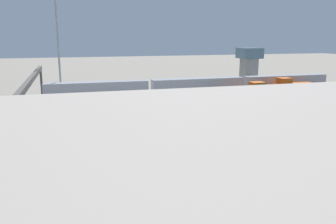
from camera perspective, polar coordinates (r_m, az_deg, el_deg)
ground_plane at (r=63.02m, az=-1.65°, el=-1.69°), size 400.00×400.00×0.00m
track_bed_0 at (r=82.09m, az=-5.11°, el=1.62°), size 140.00×2.80×0.12m
track_bed_1 at (r=77.28m, az=-4.40°, el=0.96°), size 140.00×2.80×0.12m
track_bed_2 at (r=72.49m, az=-3.61°, el=0.21°), size 140.00×2.80×0.12m
track_bed_3 at (r=67.72m, az=-2.70°, el=-0.65°), size 140.00×2.80×0.12m
track_bed_4 at (r=63.00m, az=-1.65°, el=-1.63°), size 140.00×2.80×0.12m
track_bed_5 at (r=58.32m, az=-0.44°, el=-2.78°), size 140.00×2.80×0.12m
track_bed_6 at (r=53.70m, az=0.99°, el=-4.12°), size 140.00×2.80×0.12m
track_bed_7 at (r=49.16m, az=2.69°, el=-5.71°), size 140.00×2.80×0.12m
track_bed_8 at (r=44.71m, az=4.75°, el=-7.61°), size 140.00×2.80×0.12m
train_on_track_1 at (r=92.44m, az=19.66°, el=3.48°), size 10.00×3.00×5.00m
train_on_track_3 at (r=66.44m, az=-6.51°, el=0.82°), size 90.60×3.00×4.40m
train_on_track_7 at (r=49.27m, az=5.51°, el=-2.62°), size 119.80×3.06×5.00m
train_on_track_2 at (r=82.68m, az=15.85°, el=2.75°), size 10.00×3.00×5.00m
train_on_track_8 at (r=41.26m, az=-15.50°, el=-6.03°), size 95.60×3.06×5.00m
train_on_track_0 at (r=85.78m, az=4.92°, el=3.81°), size 71.40×3.06×5.00m
light_mast_0 at (r=83.13m, az=-17.64°, el=13.60°), size 2.80×0.70×28.25m
signal_gantry at (r=60.00m, az=-21.35°, el=4.34°), size 0.70×45.00×8.80m
control_tower at (r=106.16m, az=13.02°, el=7.53°), size 6.00×6.00×11.72m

